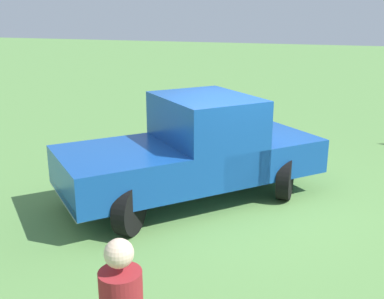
# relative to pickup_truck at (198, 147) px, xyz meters

# --- Properties ---
(ground_plane) EXTENTS (80.00, 80.00, 0.00)m
(ground_plane) POSITION_rel_pickup_truck_xyz_m (0.08, 0.80, -0.93)
(ground_plane) COLOR #5B8C47
(pickup_truck) EXTENTS (4.54, 4.41, 1.80)m
(pickup_truck) POSITION_rel_pickup_truck_xyz_m (0.00, 0.00, 0.00)
(pickup_truck) COLOR black
(pickup_truck) RESTS_ON ground_plane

